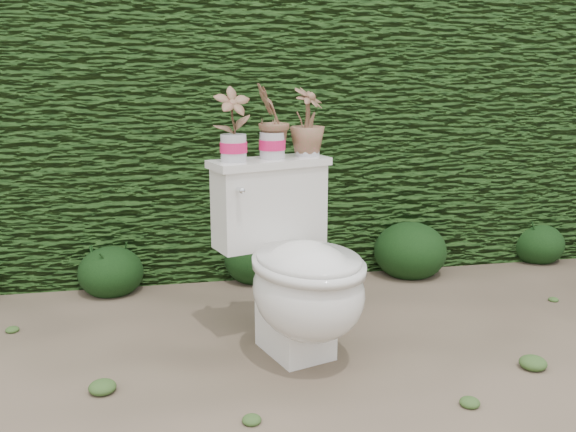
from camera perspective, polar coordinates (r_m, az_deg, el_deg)
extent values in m
plane|color=#88745D|center=(2.58, 2.52, -13.35)|extent=(60.00, 60.00, 0.00)
cube|color=#2C541C|center=(3.89, -2.95, 8.08)|extent=(8.00, 1.00, 1.60)
cube|color=silver|center=(2.67, 0.63, -10.02)|extent=(0.30, 0.35, 0.20)
ellipsoid|color=silver|center=(2.52, 1.77, -6.63)|extent=(0.55, 0.61, 0.39)
cube|color=silver|center=(2.71, -1.63, 0.89)|extent=(0.50, 0.31, 0.34)
cube|color=silver|center=(2.67, -1.66, 4.77)|extent=(0.53, 0.33, 0.03)
cylinder|color=silver|center=(2.52, -4.40, 2.37)|extent=(0.04, 0.06, 0.02)
sphere|color=silver|center=(2.50, -4.11, 2.25)|extent=(0.03, 0.03, 0.03)
imported|color=#237023|center=(2.59, -4.90, 7.95)|extent=(0.16, 0.13, 0.28)
imported|color=#237023|center=(2.66, -1.42, 8.27)|extent=(0.20, 0.21, 0.30)
imported|color=#237023|center=(2.74, 1.74, 8.19)|extent=(0.21, 0.21, 0.27)
ellipsoid|color=#193813|center=(3.46, -15.51, -4.39)|extent=(0.34, 0.34, 0.27)
ellipsoid|color=#193813|center=(3.52, -2.78, -3.38)|extent=(0.36, 0.36, 0.29)
ellipsoid|color=#193813|center=(3.67, 10.81, -2.63)|extent=(0.41, 0.41, 0.33)
ellipsoid|color=#193813|center=(4.15, 21.28, -1.93)|extent=(0.32, 0.32, 0.26)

